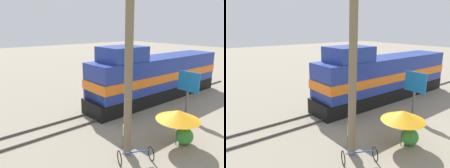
# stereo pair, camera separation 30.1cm
# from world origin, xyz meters

# --- Properties ---
(ground_plane) EXTENTS (120.00, 120.00, 0.00)m
(ground_plane) POSITION_xyz_m (0.00, 0.00, 0.00)
(ground_plane) COLOR gray
(rail_near) EXTENTS (0.08, 33.00, 0.15)m
(rail_near) POSITION_xyz_m (-0.72, 0.00, 0.07)
(rail_near) COLOR #4C4742
(rail_near) RESTS_ON ground_plane
(rail_far) EXTENTS (0.08, 33.00, 0.15)m
(rail_far) POSITION_xyz_m (0.72, 0.00, 0.07)
(rail_far) COLOR #4C4742
(rail_far) RESTS_ON ground_plane
(locomotive) EXTENTS (2.87, 14.71, 4.99)m
(locomotive) POSITION_xyz_m (0.00, 5.25, 2.11)
(locomotive) COLOR black
(locomotive) RESTS_ON ground_plane
(utility_pole) EXTENTS (1.80, 0.40, 11.88)m
(utility_pole) POSITION_xyz_m (4.98, -2.68, 6.00)
(utility_pole) COLOR #726047
(utility_pole) RESTS_ON ground_plane
(vendor_umbrella) EXTENTS (2.40, 2.40, 2.07)m
(vendor_umbrella) POSITION_xyz_m (6.04, 0.07, 1.79)
(vendor_umbrella) COLOR #4C4C4C
(vendor_umbrella) RESTS_ON ground_plane
(billboard_sign) EXTENTS (1.67, 0.12, 3.36)m
(billboard_sign) POSITION_xyz_m (4.08, 4.01, 2.43)
(billboard_sign) COLOR #595959
(billboard_sign) RESTS_ON ground_plane
(shrub_cluster) EXTENTS (0.98, 0.98, 0.98)m
(shrub_cluster) POSITION_xyz_m (6.27, 0.49, 0.49)
(shrub_cluster) COLOR #388C38
(shrub_cluster) RESTS_ON ground_plane
(person_bystander) EXTENTS (0.34, 0.34, 1.59)m
(person_bystander) POSITION_xyz_m (4.56, -2.38, 0.86)
(person_bystander) COLOR #2D3347
(person_bystander) RESTS_ON ground_plane
(bicycle) EXTENTS (1.37, 1.82, 0.73)m
(bicycle) POSITION_xyz_m (5.82, -2.89, 0.38)
(bicycle) COLOR black
(bicycle) RESTS_ON ground_plane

